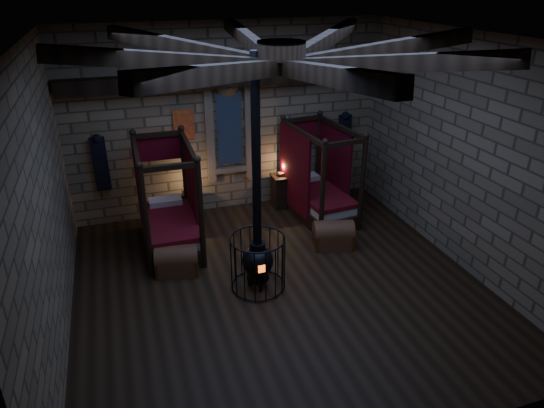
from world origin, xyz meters
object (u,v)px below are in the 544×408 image
object	(u,v)px
bed_right	(317,194)
trunk_right	(333,235)
trunk_left	(177,261)
stove	(258,257)
bed_left	(170,222)

from	to	relation	value
bed_right	trunk_right	world-z (taller)	bed_right
trunk_left	stove	xyz separation A→B (m)	(1.28, -0.91, 0.36)
bed_right	trunk_left	size ratio (longest dim) A/B	2.45
bed_right	trunk_right	size ratio (longest dim) A/B	2.34
trunk_right	stove	distance (m)	2.08
bed_right	trunk_right	xyz separation A→B (m)	(-0.27, -1.46, -0.26)
stove	bed_left	bearing A→B (deg)	122.33
bed_left	trunk_right	world-z (taller)	bed_left
trunk_left	stove	size ratio (longest dim) A/B	0.21
bed_left	stove	xyz separation A→B (m)	(1.25, -1.99, 0.08)
bed_left	stove	bearing A→B (deg)	-57.22
stove	bed_right	bearing A→B (deg)	47.88
bed_left	stove	distance (m)	2.35
bed_right	stove	xyz separation A→B (m)	(-2.12, -2.33, 0.09)
trunk_left	trunk_right	bearing A→B (deg)	11.10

